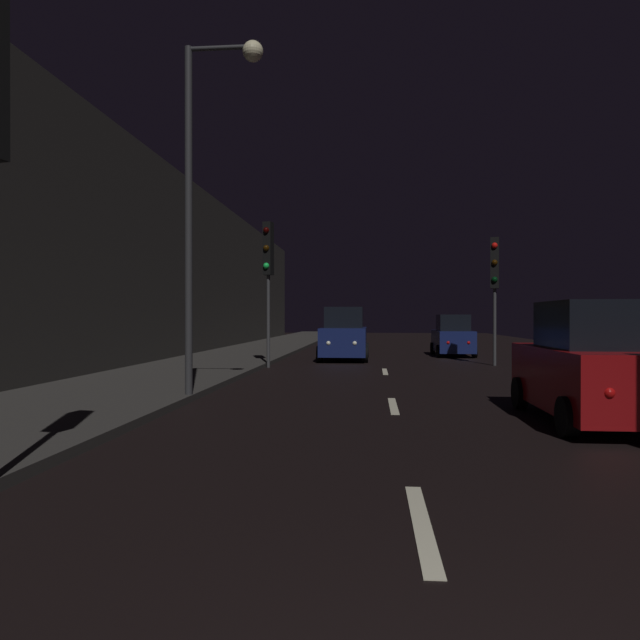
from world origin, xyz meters
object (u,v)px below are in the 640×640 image
(traffic_light_far_right, at_px, (495,273))
(traffic_light_far_left, at_px, (268,261))
(car_parked_right_far, at_px, (453,337))
(car_parked_right_near, at_px, (592,367))
(car_approaching_headlights, at_px, (344,336))
(streetlamp_overhead, at_px, (209,166))

(traffic_light_far_right, distance_m, traffic_light_far_left, 8.46)
(car_parked_right_far, bearing_deg, traffic_light_far_right, -171.85)
(traffic_light_far_left, bearing_deg, car_parked_right_near, 49.40)
(traffic_light_far_right, xyz_separation_m, car_parked_right_far, (-0.80, 5.55, -2.59))
(car_approaching_headlights, relative_size, car_parked_right_near, 1.07)
(traffic_light_far_right, distance_m, car_approaching_headlights, 6.76)
(traffic_light_far_left, distance_m, car_approaching_headlights, 5.62)
(streetlamp_overhead, height_order, car_parked_right_near, streetlamp_overhead)
(traffic_light_far_left, relative_size, car_parked_right_far, 1.36)
(traffic_light_far_right, bearing_deg, car_approaching_headlights, -100.75)
(traffic_light_far_left, height_order, car_approaching_headlights, traffic_light_far_left)
(car_approaching_headlights, bearing_deg, car_parked_right_far, 121.05)
(car_parked_right_far, bearing_deg, car_approaching_headlights, 121.05)
(traffic_light_far_right, relative_size, car_parked_right_near, 1.16)
(car_approaching_headlights, distance_m, car_parked_right_far, 5.79)
(car_parked_right_near, bearing_deg, car_parked_right_far, 0.00)
(streetlamp_overhead, relative_size, car_parked_right_near, 1.85)
(traffic_light_far_right, relative_size, car_parked_right_far, 1.25)
(traffic_light_far_left, xyz_separation_m, car_parked_right_far, (7.50, 7.14, -2.94))
(streetlamp_overhead, bearing_deg, car_approaching_headlights, 79.71)
(streetlamp_overhead, distance_m, car_parked_right_far, 17.75)
(car_parked_right_near, bearing_deg, streetlamp_overhead, 76.24)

